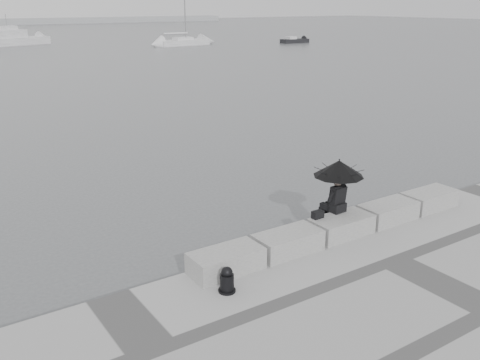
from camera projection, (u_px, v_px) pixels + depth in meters
ground at (327, 247)px, 13.90m from camera, size 360.00×360.00×0.00m
stone_block_far_left at (226, 261)px, 11.51m from camera, size 1.60×0.80×0.50m
stone_block_left at (288, 242)px, 12.41m from camera, size 1.60×0.80×0.50m
stone_block_centre at (341, 226)px, 13.30m from camera, size 1.60×0.80×0.50m
stone_block_right at (388, 212)px, 14.20m from camera, size 1.60×0.80×0.50m
stone_block_far_right at (429, 200)px, 15.09m from camera, size 1.60×0.80×0.50m
seated_person at (339, 173)px, 13.26m from camera, size 1.27×1.27×1.39m
bag at (318, 215)px, 13.13m from camera, size 0.29×0.17×0.19m
mooring_bollard at (227, 282)px, 10.71m from camera, size 0.35×0.35×0.56m
sailboat_right at (183, 42)px, 77.97m from camera, size 7.91×2.93×12.90m
motor_cruiser at (15, 39)px, 78.16m from camera, size 10.33×5.84×4.50m
small_motorboat at (295, 41)px, 82.81m from camera, size 4.60×1.74×1.10m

